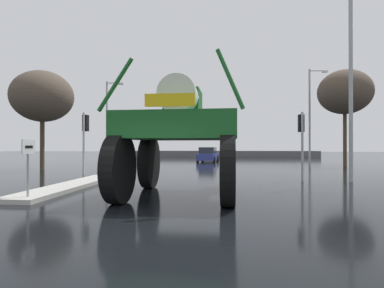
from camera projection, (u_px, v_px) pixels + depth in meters
name	position (u px, v px, depth m)	size (l,w,h in m)	color
ground_plane	(197.00, 167.00, 24.21)	(120.00, 120.00, 0.00)	black
median_island	(72.00, 185.00, 12.33)	(1.26, 7.32, 0.15)	#B2AFA8
lane_arrow_sign	(28.00, 157.00, 9.23)	(0.07, 0.60, 1.74)	#99999E
oversize_sprayer	(182.00, 135.00, 10.33)	(4.27, 5.52, 4.40)	black
sedan_ahead	(208.00, 155.00, 31.78)	(2.28, 4.28, 1.52)	navy
traffic_signal_near_left	(85.00, 131.00, 15.56)	(0.24, 0.54, 3.38)	#A8AAAF
traffic_signal_near_right	(301.00, 131.00, 14.54)	(0.24, 0.54, 3.30)	#A8AAAF
streetlight_near_right	(355.00, 72.00, 14.20)	(2.32, 0.24, 9.35)	#A8AAAF
streetlight_far_left	(108.00, 118.00, 29.80)	(1.77, 0.24, 8.03)	#A8AAAF
streetlight_far_right	(311.00, 112.00, 28.49)	(1.73, 0.24, 8.90)	#A8AAAF
bare_tree_left	(42.00, 97.00, 20.87)	(4.14, 4.14, 6.86)	#473828
bare_tree_right	(345.00, 92.00, 25.51)	(4.39, 4.39, 8.09)	#473828
roadside_barrier	(208.00, 154.00, 44.91)	(32.49, 0.24, 0.90)	#59595B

